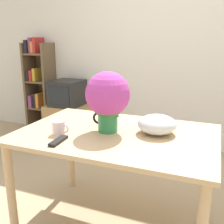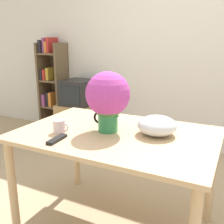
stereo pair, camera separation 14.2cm
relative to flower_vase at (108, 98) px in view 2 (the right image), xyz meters
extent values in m
plane|color=tan|center=(0.05, 0.02, -1.03)|extent=(12.00, 12.00, 0.00)
cube|color=silver|center=(0.05, 1.90, 0.27)|extent=(8.00, 0.05, 2.60)
cube|color=tan|center=(0.06, 0.00, -0.26)|extent=(1.38, 0.93, 0.03)
cylinder|color=tan|center=(-0.57, -0.40, -0.65)|extent=(0.06, 0.06, 0.76)
cylinder|color=tan|center=(-0.57, 0.41, -0.65)|extent=(0.06, 0.06, 0.76)
cylinder|color=tan|center=(0.70, 0.41, -0.65)|extent=(0.06, 0.06, 0.76)
cylinder|color=#2D844C|center=(0.00, 0.00, -0.16)|extent=(0.14, 0.14, 0.16)
cone|color=#2D844C|center=(0.06, 0.00, -0.11)|extent=(0.05, 0.05, 0.04)
torus|color=black|center=(-0.07, 0.00, -0.15)|extent=(0.09, 0.02, 0.09)
sphere|color=#3D7033|center=(0.00, 0.00, -0.03)|extent=(0.23, 0.23, 0.23)
sphere|color=#B23D99|center=(0.00, 0.00, 0.03)|extent=(0.31, 0.31, 0.31)
cylinder|color=silver|center=(-0.29, -0.18, -0.20)|extent=(0.09, 0.09, 0.09)
torus|color=silver|center=(-0.25, -0.18, -0.20)|extent=(0.07, 0.01, 0.07)
ellipsoid|color=silver|center=(0.34, 0.09, -0.18)|extent=(0.27, 0.27, 0.13)
cube|color=black|center=(-0.21, -0.32, -0.23)|extent=(0.06, 0.18, 0.02)
cube|color=tan|center=(-1.29, 1.56, -0.77)|extent=(0.59, 0.49, 0.51)
cube|color=black|center=(-1.29, 1.56, -0.34)|extent=(0.42, 0.44, 0.36)
cube|color=black|center=(-1.29, 1.34, -0.34)|extent=(0.33, 0.01, 0.26)
cube|color=brown|center=(-2.06, 1.71, -0.33)|extent=(0.04, 0.33, 1.39)
cube|color=brown|center=(-1.69, 1.71, -0.33)|extent=(0.04, 0.33, 1.39)
cube|color=brown|center=(-1.87, 1.87, -0.33)|extent=(0.40, 0.01, 1.39)
cube|color=brown|center=(-1.87, 1.71, -0.64)|extent=(0.33, 0.30, 0.03)
cube|color=#934784|center=(-1.99, 1.71, -0.53)|extent=(0.05, 0.28, 0.19)
cube|color=black|center=(-1.92, 1.71, -0.52)|extent=(0.06, 0.23, 0.22)
cube|color=orange|center=(-1.86, 1.71, -0.51)|extent=(0.05, 0.26, 0.23)
cube|color=brown|center=(-1.87, 1.71, -0.22)|extent=(0.33, 0.30, 0.03)
cube|color=black|center=(-2.00, 1.71, -0.13)|extent=(0.04, 0.28, 0.16)
cube|color=#B72D28|center=(-1.95, 1.71, -0.13)|extent=(0.04, 0.26, 0.17)
cube|color=gold|center=(-1.90, 1.71, -0.11)|extent=(0.05, 0.23, 0.19)
cube|color=brown|center=(-1.87, 1.71, 0.19)|extent=(0.33, 0.30, 0.03)
cube|color=black|center=(-1.99, 1.71, 0.31)|extent=(0.04, 0.27, 0.19)
cube|color=#934784|center=(-1.94, 1.71, 0.32)|extent=(0.04, 0.21, 0.23)
cube|color=orange|center=(-1.90, 1.71, 0.29)|extent=(0.04, 0.23, 0.17)
cube|color=#B72D28|center=(-1.85, 1.71, 0.32)|extent=(0.04, 0.24, 0.23)
camera|label=1|loc=(0.69, -1.64, 0.38)|focal=42.00mm
camera|label=2|loc=(0.82, -1.58, 0.38)|focal=42.00mm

